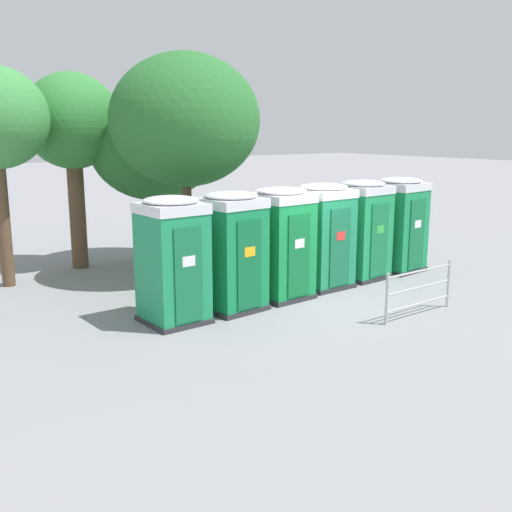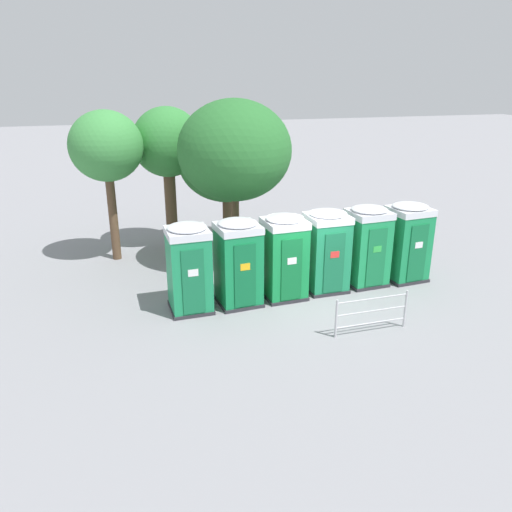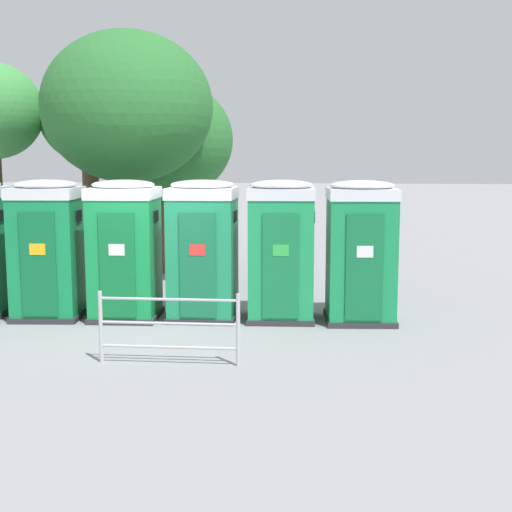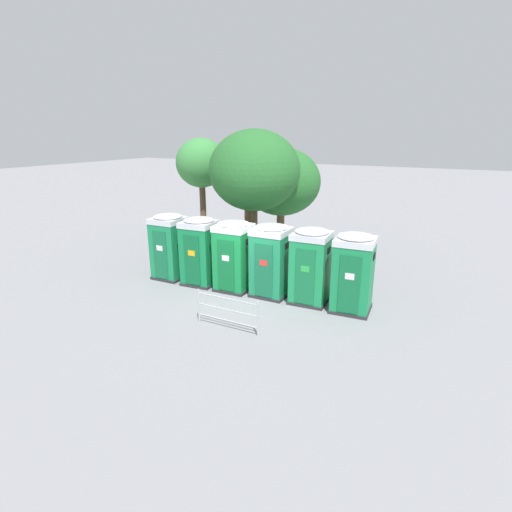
{
  "view_description": "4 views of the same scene",
  "coord_description": "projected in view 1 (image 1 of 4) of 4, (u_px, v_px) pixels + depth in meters",
  "views": [
    {
      "loc": [
        -9.15,
        -9.94,
        3.81
      ],
      "look_at": [
        -1.46,
        0.33,
        1.07
      ],
      "focal_mm": 42.0,
      "sensor_mm": 36.0,
      "label": 1
    },
    {
      "loc": [
        -5.46,
        -12.66,
        6.33
      ],
      "look_at": [
        -1.6,
        0.32,
        1.39
      ],
      "focal_mm": 35.0,
      "sensor_mm": 36.0,
      "label": 2
    },
    {
      "loc": [
        2.96,
        -12.17,
        3.01
      ],
      "look_at": [
        1.66,
        0.49,
        1.17
      ],
      "focal_mm": 50.0,
      "sensor_mm": 36.0,
      "label": 3
    },
    {
      "loc": [
        6.37,
        -11.32,
        5.48
      ],
      "look_at": [
        0.14,
        0.41,
        1.37
      ],
      "focal_mm": 28.0,
      "sensor_mm": 36.0,
      "label": 4
    }
  ],
  "objects": [
    {
      "name": "portapotty_2",
      "position": [
        281.0,
        243.0,
        13.51
      ],
      "size": [
        1.26,
        1.25,
        2.54
      ],
      "color": "#2D2D33",
      "rests_on": "ground"
    },
    {
      "name": "portapotty_0",
      "position": [
        173.0,
        260.0,
        11.77
      ],
      "size": [
        1.2,
        1.23,
        2.54
      ],
      "color": "#2D2D33",
      "rests_on": "ground"
    },
    {
      "name": "street_tree_2",
      "position": [
        153.0,
        146.0,
        16.79
      ],
      "size": [
        3.58,
        3.58,
        4.87
      ],
      "color": "brown",
      "rests_on": "ground"
    },
    {
      "name": "portapotty_1",
      "position": [
        231.0,
        251.0,
        12.62
      ],
      "size": [
        1.3,
        1.29,
        2.54
      ],
      "color": "#2D2D33",
      "rests_on": "ground"
    },
    {
      "name": "portapotty_5",
      "position": [
        399.0,
        224.0,
        16.16
      ],
      "size": [
        1.31,
        1.29,
        2.54
      ],
      "color": "#2D2D33",
      "rests_on": "ground"
    },
    {
      "name": "ground_plane",
      "position": [
        315.0,
        295.0,
        13.93
      ],
      "size": [
        120.0,
        120.0,
        0.0
      ],
      "primitive_type": "plane",
      "color": "gray"
    },
    {
      "name": "event_barrier",
      "position": [
        419.0,
        289.0,
        12.34
      ],
      "size": [
        2.06,
        0.07,
        1.05
      ],
      "color": "#B7B7BC",
      "rests_on": "ground"
    },
    {
      "name": "street_tree_1",
      "position": [
        72.0,
        124.0,
        15.96
      ],
      "size": [
        2.57,
        2.57,
        5.28
      ],
      "color": "brown",
      "rests_on": "ground"
    },
    {
      "name": "street_tree_0",
      "position": [
        185.0,
        121.0,
        14.82
      ],
      "size": [
        3.73,
        3.73,
        5.65
      ],
      "color": "brown",
      "rests_on": "ground"
    },
    {
      "name": "portapotty_3",
      "position": [
        323.0,
        235.0,
        14.45
      ],
      "size": [
        1.24,
        1.22,
        2.54
      ],
      "color": "#2D2D33",
      "rests_on": "ground"
    },
    {
      "name": "portapotty_4",
      "position": [
        362.0,
        229.0,
        15.34
      ],
      "size": [
        1.27,
        1.26,
        2.54
      ],
      "color": "#2D2D33",
      "rests_on": "ground"
    }
  ]
}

